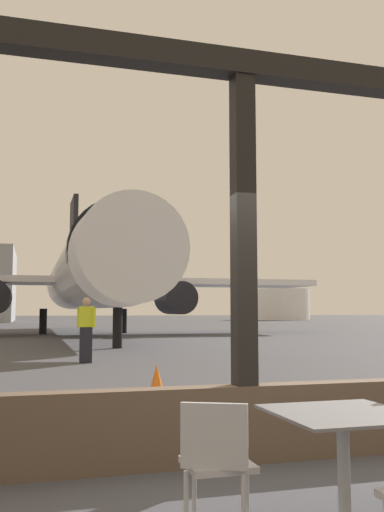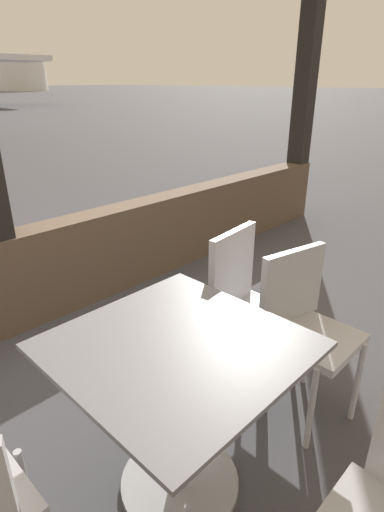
% 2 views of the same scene
% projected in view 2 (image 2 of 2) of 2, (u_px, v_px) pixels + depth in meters
% --- Properties ---
extents(dining_table, '(0.85, 0.85, 0.75)m').
position_uv_depth(dining_table, '(179.00, 403.00, 1.64)').
color(dining_table, slate).
rests_on(dining_table, ground).
extents(cafe_chair_window_left, '(0.46, 0.46, 0.88)m').
position_uv_depth(cafe_chair_window_left, '(304.00, 319.00, 2.07)').
color(cafe_chair_window_left, '#B2B2B7').
rests_on(cafe_chair_window_left, ground).
extents(cafe_chair_aisle_right, '(0.42, 0.42, 0.91)m').
position_uv_depth(cafe_chair_aisle_right, '(245.00, 298.00, 2.28)').
color(cafe_chair_aisle_right, '#B2B2B7').
rests_on(cafe_chair_aisle_right, ground).
extents(fuel_storage_tank, '(8.27, 8.27, 4.54)m').
position_uv_depth(fuel_storage_tank, '(22.00, 77.00, 70.59)').
color(fuel_storage_tank, white).
rests_on(fuel_storage_tank, ground).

